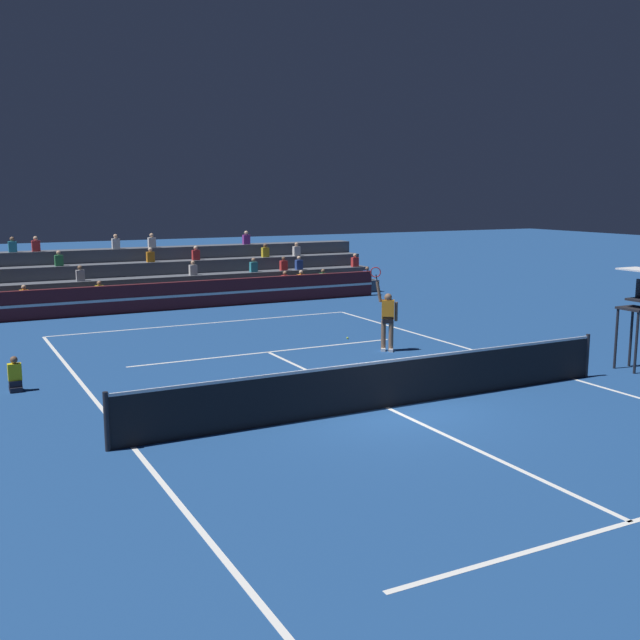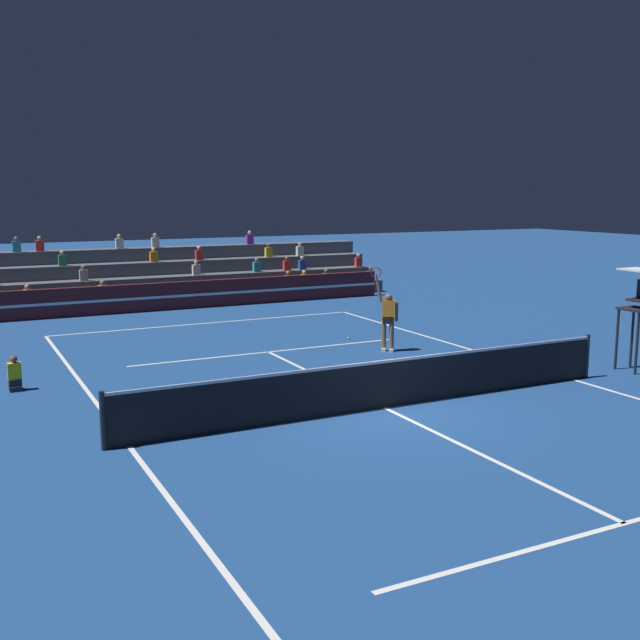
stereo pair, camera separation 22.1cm
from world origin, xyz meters
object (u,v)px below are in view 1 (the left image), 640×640
Objects in this scene: tennis_player at (387,318)px; tennis_ball at (347,338)px; umpire_chair at (637,305)px; ball_kid_courtside at (15,378)px.

tennis_player reaches higher than tennis_ball.
ball_kid_courtside is at bearing 160.61° from umpire_chair.
umpire_chair is 3.16× the size of ball_kid_courtside.
ball_kid_courtside is (-14.65, 5.16, -1.39)m from umpire_chair.
tennis_ball is at bearing 123.14° from umpire_chair.
umpire_chair reaches higher than ball_kid_courtside.
tennis_player is (10.16, -0.20, 0.66)m from ball_kid_courtside.
umpire_chair is at bearing -47.84° from tennis_player.
umpire_chair is 39.26× the size of tennis_ball.
tennis_player reaches higher than ball_kid_courtside.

